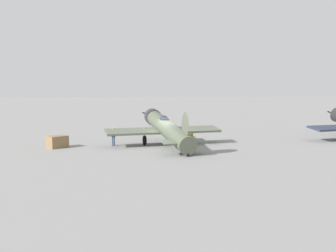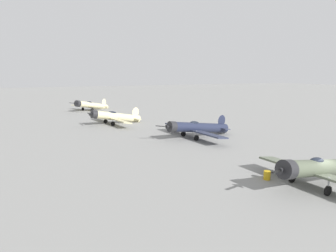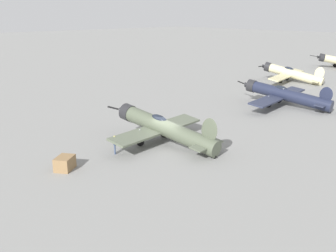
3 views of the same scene
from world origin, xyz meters
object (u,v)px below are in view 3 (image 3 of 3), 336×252
airplane_foreground (164,128)px  ground_crew_mechanic (115,143)px  equipment_crate (65,163)px  airplane_far_line (291,74)px  airplane_mid_apron (285,95)px  fuel_drum (164,127)px

airplane_foreground → ground_crew_mechanic: size_ratio=7.76×
ground_crew_mechanic → equipment_crate: bearing=-146.0°
airplane_foreground → airplane_far_line: airplane_foreground is taller
airplane_mid_apron → ground_crew_mechanic: bearing=80.1°
ground_crew_mechanic → airplane_foreground: bearing=18.5°
airplane_foreground → fuel_drum: (3.04, -2.88, -1.16)m
ground_crew_mechanic → fuel_drum: size_ratio=1.97×
equipment_crate → airplane_foreground: bearing=-95.2°
airplane_far_line → airplane_mid_apron: bearing=105.6°
airplane_mid_apron → fuel_drum: airplane_mid_apron is taller
airplane_far_line → equipment_crate: airplane_far_line is taller
airplane_far_line → equipment_crate: bearing=88.1°
airplane_foreground → fuel_drum: size_ratio=15.29×
airplane_far_line → equipment_crate: size_ratio=6.81×
airplane_foreground → airplane_far_line: bearing=-83.2°
airplane_mid_apron → ground_crew_mechanic: (0.74, 25.09, -0.54)m
airplane_mid_apron → airplane_far_line: (8.50, -16.46, -0.08)m
airplane_far_line → fuel_drum: (-5.77, 34.16, -1.01)m
ground_crew_mechanic → fuel_drum: ground_crew_mechanic is taller
airplane_mid_apron → airplane_far_line: airplane_mid_apron is taller
airplane_mid_apron → ground_crew_mechanic: 25.11m
airplane_mid_apron → fuel_drum: 17.94m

